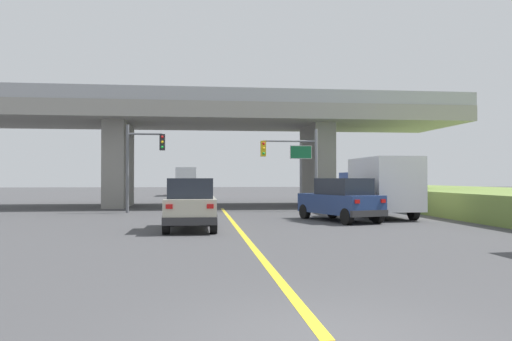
{
  "coord_description": "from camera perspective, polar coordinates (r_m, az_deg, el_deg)",
  "views": [
    {
      "loc": [
        -1.61,
        -6.16,
        2.02
      ],
      "look_at": [
        1.21,
        18.26,
        2.4
      ],
      "focal_mm": 35.51,
      "sensor_mm": 36.0,
      "label": 1
    }
  ],
  "objects": [
    {
      "name": "suv_crossing",
      "position": [
        24.17,
        9.5,
        -3.25
      ],
      "size": [
        3.23,
        5.13,
        2.02
      ],
      "rotation": [
        0.0,
        0.0,
        0.31
      ],
      "color": "navy",
      "rests_on": "ground"
    },
    {
      "name": "overpass_bridge",
      "position": [
        37.15,
        -4.07,
        4.87
      ],
      "size": [
        34.56,
        9.15,
        7.89
      ],
      "color": "gray",
      "rests_on": "ground"
    },
    {
      "name": "semi_truck_distant",
      "position": [
        59.81,
        -7.83,
        -1.19
      ],
      "size": [
        2.33,
        7.38,
        3.25
      ],
      "color": "red",
      "rests_on": "ground"
    },
    {
      "name": "traffic_signal_farside",
      "position": [
        30.5,
        -12.89,
        1.53
      ],
      "size": [
        2.26,
        0.36,
        5.17
      ],
      "color": "#56595E",
      "rests_on": "ground"
    },
    {
      "name": "suv_lead",
      "position": [
        19.98,
        -7.38,
        -3.77
      ],
      "size": [
        1.96,
        4.32,
        2.02
      ],
      "color": "#B7B29E",
      "rests_on": "ground"
    },
    {
      "name": "ground",
      "position": [
        37.01,
        -4.08,
        -4.01
      ],
      "size": [
        160.0,
        160.0,
        0.0
      ],
      "primitive_type": "plane",
      "color": "#424244"
    },
    {
      "name": "highway_sign",
      "position": [
        34.63,
        5.07,
        1.1
      ],
      "size": [
        1.51,
        0.17,
        4.42
      ],
      "color": "slate",
      "rests_on": "ground"
    },
    {
      "name": "lane_divider_stripe",
      "position": [
        20.17,
        -1.98,
        -6.62
      ],
      "size": [
        0.2,
        27.69,
        0.01
      ],
      "primitive_type": "cube",
      "color": "yellow",
      "rests_on": "ground"
    },
    {
      "name": "box_truck",
      "position": [
        27.02,
        13.71,
        -1.74
      ],
      "size": [
        2.33,
        6.8,
        3.05
      ],
      "color": "navy",
      "rests_on": "ground"
    },
    {
      "name": "traffic_signal_nearside",
      "position": [
        31.43,
        4.54,
        1.31
      ],
      "size": [
        3.57,
        0.36,
        5.1
      ],
      "color": "slate",
      "rests_on": "ground"
    }
  ]
}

